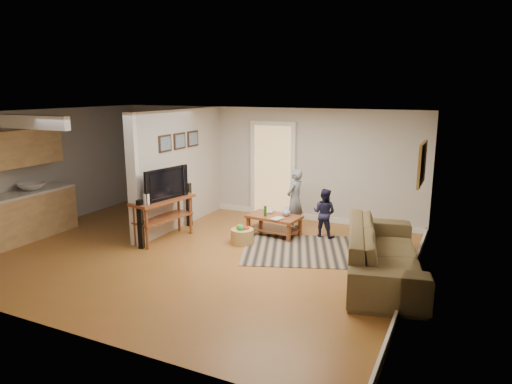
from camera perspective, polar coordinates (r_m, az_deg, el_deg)
ground at (r=8.42m, az=-7.87°, el=-7.55°), size 7.50×7.50×0.00m
room_shell at (r=9.00m, az=-12.36°, el=3.19°), size 7.54×6.02×2.52m
area_rug at (r=8.52m, az=6.51°, el=-7.23°), size 2.84×2.46×0.01m
sofa at (r=7.63m, az=15.49°, el=-10.12°), size 1.70×2.95×0.81m
coffee_table at (r=9.25m, az=2.38°, el=-3.49°), size 1.11×0.73×0.62m
tv_console at (r=9.01m, az=-11.53°, el=-1.29°), size 0.73×1.39×1.14m
speaker_left at (r=8.70m, az=-14.23°, el=-3.94°), size 0.11×0.11×0.93m
speaker_right at (r=9.93m, az=-8.38°, el=-1.57°), size 0.10×0.10×0.95m
toy_basket at (r=8.79m, az=-1.73°, el=-5.45°), size 0.44×0.44×0.39m
child at (r=9.77m, az=4.81°, el=-4.59°), size 0.39×0.52×1.29m
toddler at (r=9.33m, az=8.43°, el=-5.53°), size 0.52×0.43×0.99m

